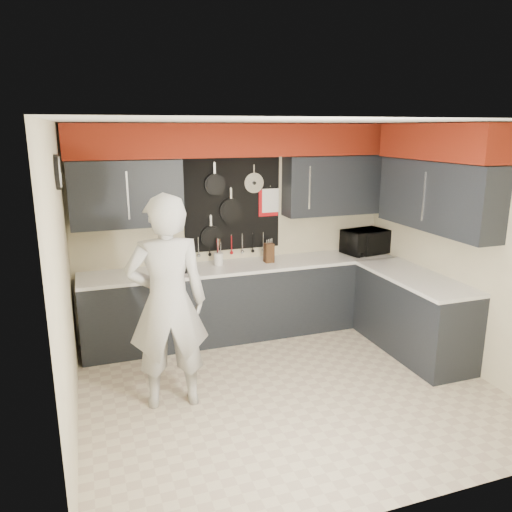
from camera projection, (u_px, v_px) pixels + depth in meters
name	position (u px, v px, depth m)	size (l,w,h in m)	color
ground	(288.00, 389.00, 5.01)	(4.00, 4.00, 0.00)	beige
back_wall_assembly	(240.00, 174.00, 5.98)	(4.00, 0.36, 2.60)	beige
right_wall_assembly	(441.00, 185.00, 5.36)	(0.36, 3.50, 2.60)	beige
left_wall_assembly	(64.00, 281.00, 4.06)	(0.05, 3.50, 2.60)	beige
base_cabinets	(290.00, 304.00, 6.09)	(3.95, 2.20, 0.92)	black
microwave	(365.00, 242.00, 6.61)	(0.57, 0.39, 0.31)	black
knife_block	(269.00, 253.00, 6.18)	(0.11, 0.11, 0.24)	#3B1E12
utensil_crock	(219.00, 259.00, 6.06)	(0.11, 0.11, 0.15)	white
coffee_maker	(180.00, 258.00, 5.78)	(0.18, 0.22, 0.31)	black
person	(167.00, 303.00, 4.51)	(0.73, 0.48, 2.01)	#B9B9B6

